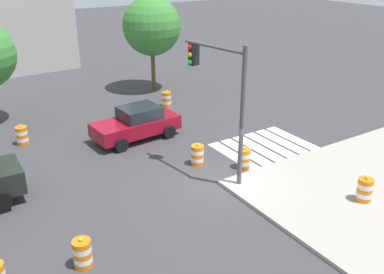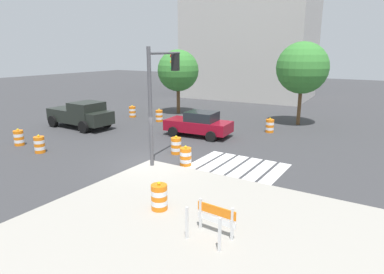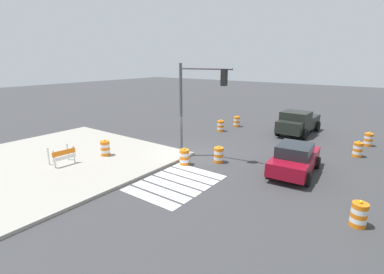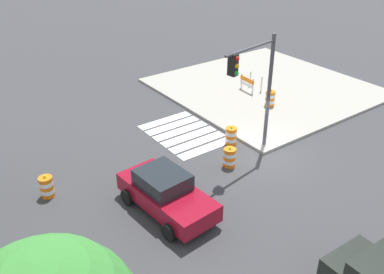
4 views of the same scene
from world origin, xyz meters
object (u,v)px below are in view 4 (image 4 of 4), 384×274
traffic_barrel_far_curb (230,157)px  traffic_light_pole (256,78)px  traffic_barrel_crosswalk_end (47,187)px  traffic_barrel_on_sidewalk (270,98)px  construction_barricade (249,82)px  sports_car (166,193)px  traffic_barrel_median_near (231,136)px

traffic_barrel_far_curb → traffic_light_pole: traffic_light_pole is taller
traffic_barrel_crosswalk_end → traffic_barrel_on_sidewalk: size_ratio=1.00×
traffic_barrel_crosswalk_end → traffic_light_pole: (-2.52, -8.91, 3.46)m
traffic_light_pole → traffic_barrel_crosswalk_end: bearing=74.2°
traffic_barrel_crosswalk_end → construction_barricade: bearing=-77.3°
sports_car → traffic_barrel_on_sidewalk: 11.00m
traffic_barrel_far_curb → traffic_barrel_on_sidewalk: 6.93m
traffic_barrel_on_sidewalk → traffic_barrel_crosswalk_end: bearing=93.3°
traffic_barrel_on_sidewalk → construction_barricade: traffic_barrel_on_sidewalk is taller
traffic_barrel_crosswalk_end → traffic_barrel_on_sidewalk: traffic_barrel_on_sidewalk is taller
traffic_barrel_far_curb → traffic_barrel_on_sidewalk: bearing=-60.4°
sports_car → traffic_barrel_far_curb: (0.97, -4.06, -0.36)m
traffic_barrel_median_near → traffic_barrel_far_curb: size_ratio=1.00×
sports_car → traffic_barrel_on_sidewalk: sports_car is taller
sports_car → traffic_light_pole: size_ratio=0.81×
traffic_barrel_crosswalk_end → sports_car: bearing=-136.5°
traffic_barrel_on_sidewalk → traffic_light_pole: 6.56m
traffic_light_pole → traffic_barrel_far_curb: bearing=95.7°
traffic_barrel_far_curb → construction_barricade: construction_barricade is taller
traffic_barrel_median_near → traffic_light_pole: 3.72m
construction_barricade → traffic_barrel_median_near: bearing=129.8°
traffic_barrel_crosswalk_end → traffic_light_pole: 9.89m
traffic_barrel_median_near → traffic_light_pole: (-1.36, -0.03, 3.46)m
sports_car → construction_barricade: (6.80, -10.64, -0.09)m
traffic_barrel_crosswalk_end → traffic_barrel_far_curb: 7.96m
sports_car → traffic_barrel_far_curb: sports_car is taller
traffic_light_pole → traffic_barrel_on_sidewalk: bearing=-54.5°
traffic_barrel_crosswalk_end → construction_barricade: size_ratio=0.78×
traffic_barrel_crosswalk_end → traffic_barrel_on_sidewalk: (0.77, -13.53, 0.15)m
traffic_barrel_on_sidewalk → traffic_light_pole: (-3.29, 4.61, 3.31)m
traffic_barrel_median_near → traffic_light_pole: size_ratio=0.19×
sports_car → traffic_barrel_crosswalk_end: size_ratio=4.34×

